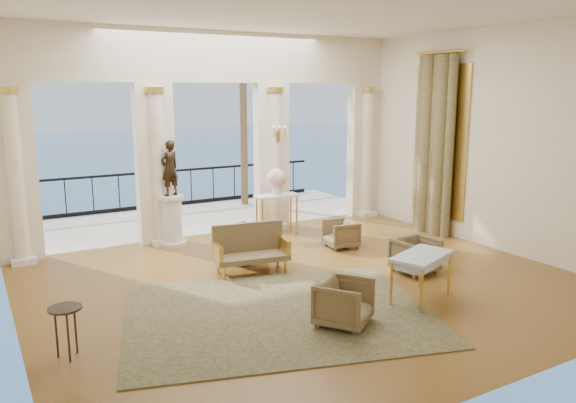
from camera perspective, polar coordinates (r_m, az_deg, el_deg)
floor at (r=9.73m, az=1.93°, el=-8.27°), size 9.00×9.00×0.00m
room_walls at (r=8.25m, az=6.22°, el=8.57°), size 9.00×9.00×9.00m
arcade at (r=12.59m, az=-7.33°, el=8.16°), size 9.00×0.56×4.50m
terrace at (r=14.79m, az=-10.05°, el=-1.76°), size 10.00×3.60×0.10m
balustrade at (r=16.18m, az=-12.06°, el=0.95°), size 9.00×0.06×1.03m
palm_tree at (r=15.94m, az=-4.64°, el=14.31°), size 2.00×2.00×4.50m
sea at (r=68.57m, az=-25.71°, el=2.52°), size 160.00×160.00×0.00m
curtain at (r=13.08m, az=14.59°, el=5.53°), size 0.33×1.40×4.09m
window_frame at (r=13.21m, az=15.19°, el=5.90°), size 0.04×1.60×3.40m
wall_sconce at (r=12.94m, az=-0.98°, el=6.76°), size 0.30×0.11×0.33m
rug at (r=8.47m, az=-0.96°, el=-11.30°), size 5.21×4.55×0.02m
armchair_a at (r=8.01m, az=5.71°, el=-9.98°), size 0.96×0.95×0.73m
armchair_b at (r=10.41m, az=12.81°, el=-5.19°), size 0.73×0.69×0.71m
armchair_c at (r=11.80m, az=5.40°, el=-3.18°), size 0.67×0.70×0.63m
armchair_d at (r=10.90m, az=-4.54°, el=-4.05°), size 0.86×0.89×0.76m
settee at (r=10.21m, az=-3.87°, el=-4.79°), size 1.40×0.78×0.88m
game_table at (r=9.01m, az=13.44°, el=-5.71°), size 1.24×0.95×0.75m
pedestal at (r=12.17m, az=-11.71°, el=-1.96°), size 0.58×0.58×1.07m
statue at (r=11.96m, az=-11.93°, el=3.33°), size 0.49×0.41×1.16m
console_table at (r=12.60m, az=-1.14°, el=-0.02°), size 1.02×0.47×0.94m
urn at (r=12.51m, az=-1.15°, el=2.21°), size 0.44×0.44×0.59m
side_table at (r=7.51m, az=-21.69°, el=-10.62°), size 0.41×0.41×0.66m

